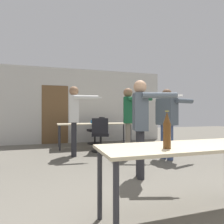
{
  "coord_description": "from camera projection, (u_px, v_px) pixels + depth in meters",
  "views": [
    {
      "loc": [
        -1.27,
        -1.12,
        1.08
      ],
      "look_at": [
        -0.04,
        2.82,
        1.1
      ],
      "focal_mm": 32.0,
      "sensor_mm": 36.0,
      "label": 1
    }
  ],
  "objects": [
    {
      "name": "back_wall",
      "position": [
        85.0,
        106.0,
        7.42
      ],
      "size": [
        5.98,
        0.12,
        2.7
      ],
      "color": "beige",
      "rests_on": "ground_plane"
    },
    {
      "name": "conference_table_near",
      "position": [
        185.0,
        153.0,
        2.03
      ],
      "size": [
        1.77,
        0.65,
        0.75
      ],
      "color": "#C6B793",
      "rests_on": "ground_plane"
    },
    {
      "name": "conference_table_far",
      "position": [
        95.0,
        125.0,
        6.34
      ],
      "size": [
        2.31,
        0.76,
        0.75
      ],
      "color": "#C6B793",
      "rests_on": "ground_plane"
    },
    {
      "name": "person_near_casual",
      "position": [
        128.0,
        114.0,
        5.01
      ],
      "size": [
        0.71,
        0.73,
        1.71
      ],
      "rotation": [
        0.0,
        0.0,
        -1.9
      ],
      "color": "slate",
      "rests_on": "ground_plane"
    },
    {
      "name": "person_center_tall",
      "position": [
        74.0,
        114.0,
        5.02
      ],
      "size": [
        0.78,
        0.68,
        1.75
      ],
      "rotation": [
        0.0,
        0.0,
        -1.67
      ],
      "color": "#28282D",
      "rests_on": "ground_plane"
    },
    {
      "name": "person_left_plaid",
      "position": [
        167.0,
        117.0,
        4.68
      ],
      "size": [
        0.88,
        0.66,
        1.65
      ],
      "rotation": [
        0.0,
        0.0,
        -1.28
      ],
      "color": "#3D4C75",
      "rests_on": "ground_plane"
    },
    {
      "name": "person_far_watching",
      "position": [
        141.0,
        118.0,
        3.34
      ],
      "size": [
        0.7,
        0.69,
        1.63
      ],
      "rotation": [
        0.0,
        0.0,
        -1.85
      ],
      "color": "#28282D",
      "rests_on": "ground_plane"
    },
    {
      "name": "office_chair_far_left",
      "position": [
        101.0,
        136.0,
        5.51
      ],
      "size": [
        0.59,
        0.63,
        0.94
      ],
      "rotation": [
        0.0,
        0.0,
        5.97
      ],
      "color": "black",
      "rests_on": "ground_plane"
    },
    {
      "name": "office_chair_far_right",
      "position": [
        97.0,
        131.0,
        7.04
      ],
      "size": [
        0.57,
        0.52,
        0.93
      ],
      "rotation": [
        0.0,
        0.0,
        1.69
      ],
      "color": "black",
      "rests_on": "ground_plane"
    },
    {
      "name": "beer_bottle",
      "position": [
        167.0,
        131.0,
        1.84
      ],
      "size": [
        0.07,
        0.07,
        0.35
      ],
      "color": "#563314",
      "rests_on": "conference_table_near"
    },
    {
      "name": "drink_cup",
      "position": [
        92.0,
        122.0,
        6.34
      ],
      "size": [
        0.08,
        0.08,
        0.1
      ],
      "color": "#2866A3",
      "rests_on": "conference_table_far"
    }
  ]
}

